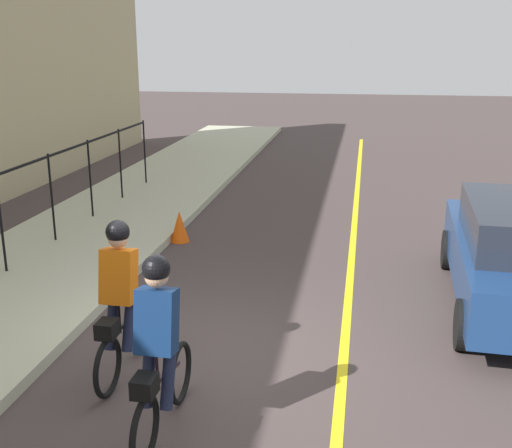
# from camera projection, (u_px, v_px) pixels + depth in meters

# --- Properties ---
(ground_plane) EXTENTS (80.00, 80.00, 0.00)m
(ground_plane) POSITION_uv_depth(u_px,v_px,m) (212.00, 352.00, 7.77)
(ground_plane) COLOR #423736
(lane_line_centre) EXTENTS (36.00, 0.12, 0.01)m
(lane_line_centre) POSITION_uv_depth(u_px,v_px,m) (343.00, 362.00, 7.51)
(lane_line_centre) COLOR yellow
(lane_line_centre) RESTS_ON ground
(cyclist_lead) EXTENTS (1.71, 0.37, 1.83)m
(cyclist_lead) POSITION_uv_depth(u_px,v_px,m) (159.00, 349.00, 5.90)
(cyclist_lead) COLOR black
(cyclist_lead) RESTS_ON ground
(cyclist_follow) EXTENTS (1.71, 0.37, 1.83)m
(cyclist_follow) POSITION_uv_depth(u_px,v_px,m) (121.00, 301.00, 7.00)
(cyclist_follow) COLOR black
(cyclist_follow) RESTS_ON ground
(traffic_cone_far) EXTENTS (0.36, 0.36, 0.60)m
(traffic_cone_far) POSITION_uv_depth(u_px,v_px,m) (180.00, 226.00, 11.98)
(traffic_cone_far) COLOR #ED530B
(traffic_cone_far) RESTS_ON ground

